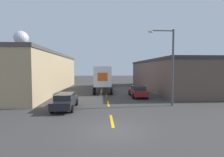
{
  "coord_description": "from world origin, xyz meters",
  "views": [
    {
      "loc": [
        -0.76,
        -10.39,
        3.76
      ],
      "look_at": [
        0.55,
        10.4,
        2.55
      ],
      "focal_mm": 28.0,
      "sensor_mm": 36.0,
      "label": 1
    }
  ],
  "objects_px": {
    "parked_car_right_mid": "(138,91)",
    "water_tower": "(21,39)",
    "parked_car_left_near": "(65,101)",
    "street_lamp": "(170,61)",
    "semi_truck": "(104,76)"
  },
  "relations": [
    {
      "from": "parked_car_left_near",
      "to": "street_lamp",
      "type": "xyz_separation_m",
      "value": [
        10.17,
        0.82,
        3.69
      ]
    },
    {
      "from": "semi_truck",
      "to": "parked_car_right_mid",
      "type": "height_order",
      "value": "semi_truck"
    },
    {
      "from": "parked_car_right_mid",
      "to": "street_lamp",
      "type": "distance_m",
      "value": 6.94
    },
    {
      "from": "parked_car_right_mid",
      "to": "parked_car_left_near",
      "type": "relative_size",
      "value": 1.0
    },
    {
      "from": "water_tower",
      "to": "street_lamp",
      "type": "bearing_deg",
      "value": -52.4
    },
    {
      "from": "semi_truck",
      "to": "street_lamp",
      "type": "height_order",
      "value": "street_lamp"
    },
    {
      "from": "parked_car_right_mid",
      "to": "parked_car_left_near",
      "type": "distance_m",
      "value": 10.34
    },
    {
      "from": "parked_car_left_near",
      "to": "street_lamp",
      "type": "height_order",
      "value": "street_lamp"
    },
    {
      "from": "semi_truck",
      "to": "parked_car_left_near",
      "type": "distance_m",
      "value": 15.62
    },
    {
      "from": "semi_truck",
      "to": "parked_car_right_mid",
      "type": "xyz_separation_m",
      "value": [
        4.36,
        -8.72,
        -1.67
      ]
    },
    {
      "from": "water_tower",
      "to": "street_lamp",
      "type": "distance_m",
      "value": 55.2
    },
    {
      "from": "parked_car_right_mid",
      "to": "street_lamp",
      "type": "bearing_deg",
      "value": -70.04
    },
    {
      "from": "parked_car_right_mid",
      "to": "water_tower",
      "type": "relative_size",
      "value": 0.3
    },
    {
      "from": "parked_car_left_near",
      "to": "water_tower",
      "type": "xyz_separation_m",
      "value": [
        -23.05,
        43.95,
        12.76
      ]
    },
    {
      "from": "parked_car_left_near",
      "to": "parked_car_right_mid",
      "type": "bearing_deg",
      "value": 37.82
    }
  ]
}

